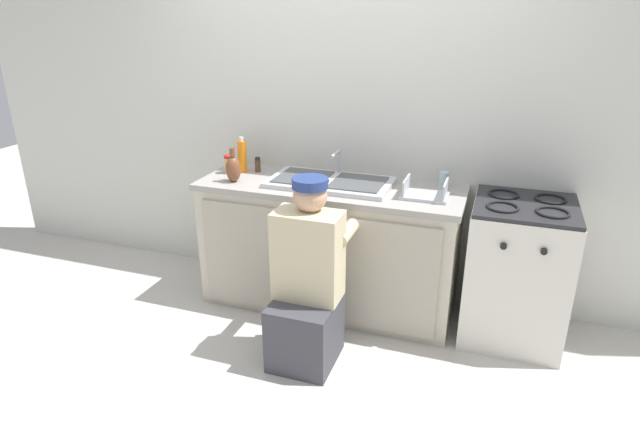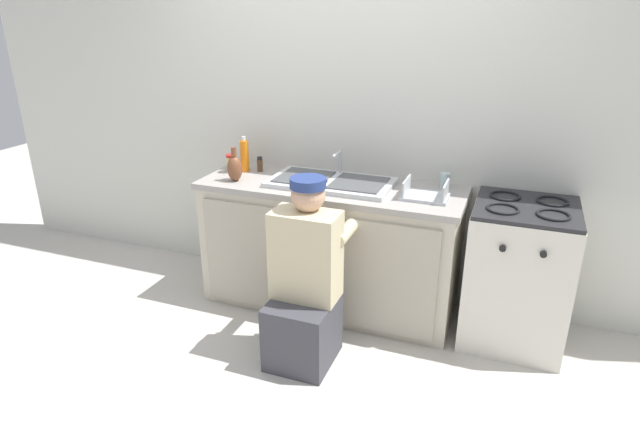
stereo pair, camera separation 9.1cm
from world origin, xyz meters
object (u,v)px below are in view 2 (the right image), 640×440
object	(u,v)px
plumber_person	(305,288)
soap_bottle_orange	(245,156)
stove_range	(518,274)
condiment_jar	(232,163)
vase_decorative	(235,168)
sink_double_basin	(331,182)
spice_bottle_pepper	(260,164)
dish_rack_tray	(425,194)
water_glass	(445,181)

from	to	relation	value
plumber_person	soap_bottle_orange	distance (m)	1.17
stove_range	condiment_jar	xyz separation A→B (m)	(-1.96, 0.02, 0.49)
soap_bottle_orange	vase_decorative	size ratio (longest dim) A/B	1.09
vase_decorative	sink_double_basin	bearing A→B (deg)	13.59
soap_bottle_orange	vase_decorative	bearing A→B (deg)	-78.34
spice_bottle_pepper	dish_rack_tray	xyz separation A→B (m)	(1.20, -0.15, -0.03)
water_glass	spice_bottle_pepper	xyz separation A→B (m)	(-1.28, -0.08, 0.00)
stove_range	vase_decorative	world-z (taller)	vase_decorative
plumber_person	spice_bottle_pepper	xyz separation A→B (m)	(-0.65, 0.76, 0.47)
sink_double_basin	soap_bottle_orange	xyz separation A→B (m)	(-0.67, 0.07, 0.09)
sink_double_basin	dish_rack_tray	xyz separation A→B (m)	(0.63, -0.05, 0.01)
soap_bottle_orange	water_glass	xyz separation A→B (m)	(1.38, 0.12, -0.06)
sink_double_basin	stove_range	size ratio (longest dim) A/B	0.89
stove_range	soap_bottle_orange	bearing A→B (deg)	177.69
stove_range	water_glass	xyz separation A→B (m)	(-0.51, 0.19, 0.48)
plumber_person	dish_rack_tray	size ratio (longest dim) A/B	3.94
spice_bottle_pepper	soap_bottle_orange	bearing A→B (deg)	-161.15
soap_bottle_orange	spice_bottle_pepper	bearing A→B (deg)	18.85
sink_double_basin	condiment_jar	xyz separation A→B (m)	(-0.75, 0.02, 0.05)
vase_decorative	plumber_person	bearing A→B (deg)	-35.51
plumber_person	water_glass	world-z (taller)	plumber_person
water_glass	vase_decorative	bearing A→B (deg)	-165.58
plumber_person	dish_rack_tray	xyz separation A→B (m)	(0.55, 0.61, 0.44)
water_glass	dish_rack_tray	world-z (taller)	dish_rack_tray
condiment_jar	sink_double_basin	bearing A→B (deg)	-1.18
vase_decorative	dish_rack_tray	xyz separation A→B (m)	(1.25, 0.11, -0.07)
condiment_jar	spice_bottle_pepper	bearing A→B (deg)	28.15
vase_decorative	dish_rack_tray	world-z (taller)	vase_decorative
soap_bottle_orange	condiment_jar	bearing A→B (deg)	-141.40
sink_double_basin	stove_range	xyz separation A→B (m)	(1.22, -0.00, -0.45)
stove_range	plumber_person	distance (m)	1.31
spice_bottle_pepper	condiment_jar	bearing A→B (deg)	-151.85
condiment_jar	soap_bottle_orange	size ratio (longest dim) A/B	0.51
soap_bottle_orange	spice_bottle_pepper	world-z (taller)	soap_bottle_orange
stove_range	spice_bottle_pepper	size ratio (longest dim) A/B	8.60
stove_range	soap_bottle_orange	xyz separation A→B (m)	(-1.89, 0.08, 0.54)
water_glass	vase_decorative	size ratio (longest dim) A/B	0.43
stove_range	dish_rack_tray	distance (m)	0.75
soap_bottle_orange	dish_rack_tray	bearing A→B (deg)	-5.25
sink_double_basin	spice_bottle_pepper	distance (m)	0.58
plumber_person	dish_rack_tray	world-z (taller)	plumber_person
water_glass	sink_double_basin	bearing A→B (deg)	-164.85
vase_decorative	water_glass	bearing A→B (deg)	14.42
stove_range	dish_rack_tray	world-z (taller)	dish_rack_tray
water_glass	spice_bottle_pepper	world-z (taller)	spice_bottle_pepper
sink_double_basin	spice_bottle_pepper	xyz separation A→B (m)	(-0.57, 0.11, 0.03)
plumber_person	sink_double_basin	bearing A→B (deg)	96.96
water_glass	dish_rack_tray	size ratio (longest dim) A/B	0.36
water_glass	vase_decorative	xyz separation A→B (m)	(-1.33, -0.34, 0.04)
soap_bottle_orange	spice_bottle_pepper	size ratio (longest dim) A/B	2.38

